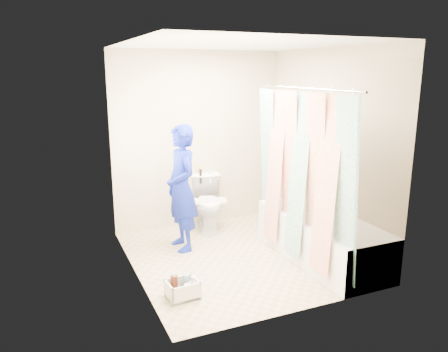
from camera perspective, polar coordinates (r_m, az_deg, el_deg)
name	(u,v)px	position (r m, az deg, el deg)	size (l,w,h in m)	color
floor	(239,257)	(5.22, 1.91, -10.47)	(2.60, 2.60, 0.00)	tan
ceiling	(240,44)	(4.77, 2.14, 16.86)	(2.40, 2.60, 0.02)	white
wall_back	(199,140)	(6.04, -3.30, 4.74)	(2.40, 0.02, 2.40)	#B8AA8E
wall_front	(305,183)	(3.75, 10.57, -0.95)	(2.40, 0.02, 2.40)	#B8AA8E
wall_left	(132,165)	(4.48, -11.98, 1.35)	(0.02, 2.60, 2.40)	#B8AA8E
wall_right	(328,149)	(5.47, 13.47, 3.46)	(0.02, 2.60, 2.40)	#B8AA8E
bathtub	(321,237)	(5.19, 12.59, -7.76)	(0.70, 1.75, 0.50)	white
curtain_rod	(303,88)	(4.65, 10.31, 11.20)	(0.02, 0.02, 1.90)	silver
shower_curtain	(300,176)	(4.78, 9.84, 0.00)	(0.06, 1.75, 1.80)	white
toilet	(208,203)	(5.99, -2.08, -3.53)	(0.41, 0.72, 0.73)	white
tank_lid	(209,201)	(5.86, -1.94, -3.27)	(0.45, 0.20, 0.03)	white
tank_internals	(203,175)	(6.07, -2.73, 0.19)	(0.18, 0.08, 0.24)	black
plumber	(182,188)	(5.24, -5.57, -1.59)	(0.56, 0.36, 1.52)	#0F219B
cleaning_caddy	(183,290)	(4.34, -5.32, -14.56)	(0.31, 0.25, 0.22)	white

